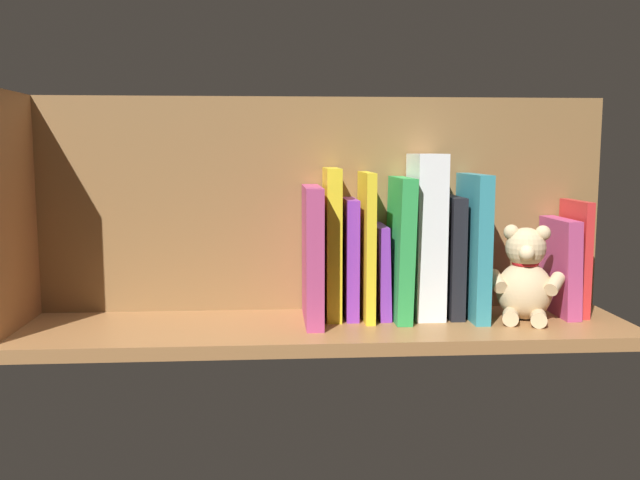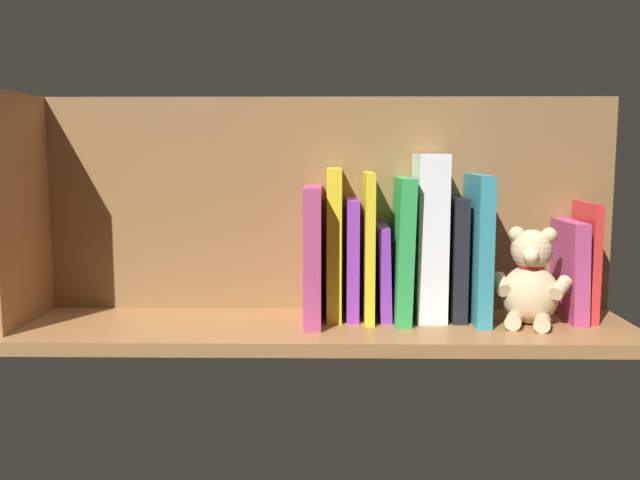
{
  "view_description": "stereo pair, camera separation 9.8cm",
  "coord_description": "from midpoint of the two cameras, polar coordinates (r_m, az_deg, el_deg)",
  "views": [
    {
      "loc": [
        8.04,
        114.9,
        29.04
      ],
      "look_at": [
        0.0,
        0.0,
        14.17
      ],
      "focal_mm": 38.93,
      "sensor_mm": 36.0,
      "label": 1
    },
    {
      "loc": [
        -1.71,
        115.16,
        29.04
      ],
      "look_at": [
        0.0,
        0.0,
        14.17
      ],
      "focal_mm": 38.93,
      "sensor_mm": 36.0,
      "label": 2
    }
  ],
  "objects": [
    {
      "name": "book_5",
      "position": [
        1.22,
        2.71,
        -2.54
      ],
      "size": [
        2.51,
        11.08,
        16.21
      ],
      "primitive_type": "cube",
      "rotation": [
        0.0,
        0.03,
        0.0
      ],
      "color": "purple",
      "rests_on": "ground_plane"
    },
    {
      "name": "book_0",
      "position": [
        1.3,
        18.2,
        -1.35
      ],
      "size": [
        1.48,
        11.48,
        20.28
      ],
      "primitive_type": "cube",
      "color": "red",
      "rests_on": "ground_plane"
    },
    {
      "name": "ground_plane",
      "position": [
        1.19,
        -2.37,
        -7.33
      ],
      "size": [
        105.47,
        26.64,
        2.2
      ],
      "primitive_type": "cube",
      "color": "#9E6B3D"
    },
    {
      "name": "book_4",
      "position": [
        1.2,
        4.31,
        -0.69
      ],
      "size": [
        3.23,
        14.12,
        24.56
      ],
      "primitive_type": "cube",
      "rotation": [
        0.0,
        -0.02,
        0.0
      ],
      "color": "green",
      "rests_on": "ground_plane"
    },
    {
      "name": "book_6",
      "position": [
        1.2,
        1.52,
        -0.47
      ],
      "size": [
        1.63,
        13.0,
        25.39
      ],
      "primitive_type": "cube",
      "color": "yellow",
      "rests_on": "ground_plane"
    },
    {
      "name": "book_1",
      "position": [
        1.29,
        17.1,
        -2.11
      ],
      "size": [
        3.17,
        12.95,
        17.22
      ],
      "primitive_type": "cube",
      "rotation": [
        0.0,
        0.03,
        0.0
      ],
      "color": "#B23F72",
      "rests_on": "ground_plane"
    },
    {
      "name": "book_7",
      "position": [
        1.21,
        0.18,
        -1.5
      ],
      "size": [
        2.11,
        11.06,
        20.76
      ],
      "primitive_type": "cube",
      "color": "purple",
      "rests_on": "ground_plane"
    },
    {
      "name": "book_3",
      "position": [
        1.24,
        8.53,
        -1.33
      ],
      "size": [
        2.47,
        11.54,
        21.12
      ],
      "primitive_type": "cube",
      "color": "black",
      "rests_on": "ground_plane"
    },
    {
      "name": "dictionary_thick_white",
      "position": [
        1.22,
        6.44,
        0.35
      ],
      "size": [
        5.09,
        11.61,
        28.5
      ],
      "primitive_type": "cube",
      "color": "white",
      "rests_on": "ground_plane"
    },
    {
      "name": "book_9",
      "position": [
        1.18,
        -3.0,
        -1.19
      ],
      "size": [
        2.87,
        16.84,
        23.08
      ],
      "primitive_type": "cube",
      "color": "#B23F72",
      "rests_on": "ground_plane"
    },
    {
      "name": "book_2",
      "position": [
        1.22,
        10.25,
        -0.51
      ],
      "size": [
        2.53,
        14.79,
        25.05
      ],
      "primitive_type": "cube",
      "color": "teal",
      "rests_on": "ground_plane"
    },
    {
      "name": "shelf_side_divider",
      "position": [
        1.25,
        -26.4,
        2.11
      ],
      "size": [
        2.4,
        20.64,
        38.6
      ],
      "primitive_type": "cube",
      "color": "#9E6B3D",
      "rests_on": "ground_plane"
    },
    {
      "name": "book_8",
      "position": [
        1.2,
        -1.33,
        -0.28
      ],
      "size": [
        2.53,
        11.34,
        26.09
      ],
      "primitive_type": "cube",
      "color": "yellow",
      "rests_on": "ground_plane"
    },
    {
      "name": "teddy_bear",
      "position": [
        1.23,
        14.37,
        -3.1
      ],
      "size": [
        12.63,
        12.53,
        16.48
      ],
      "rotation": [
        0.0,
        0.0,
        -0.34
      ],
      "color": "#D1B284",
      "rests_on": "ground_plane"
    },
    {
      "name": "shelf_back_panel",
      "position": [
        1.27,
        -2.56,
        2.93
      ],
      "size": [
        105.47,
        1.5,
        38.6
      ],
      "primitive_type": "cube",
      "color": "brown",
      "rests_on": "ground_plane"
    }
  ]
}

